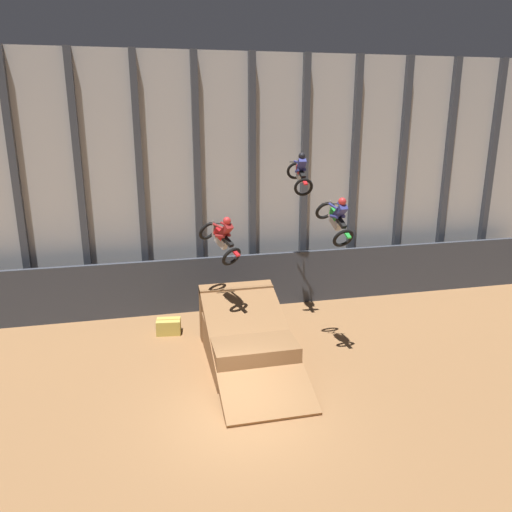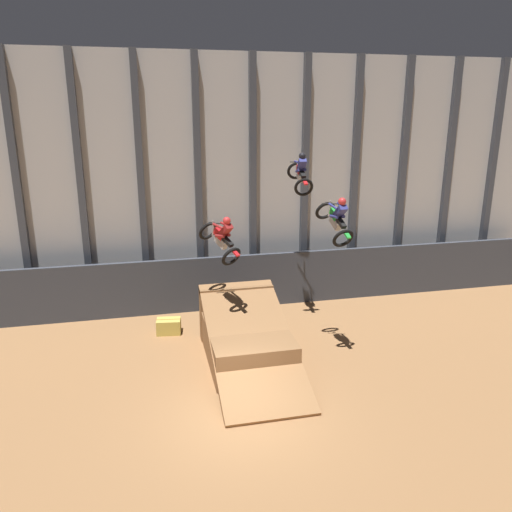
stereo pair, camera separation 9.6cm
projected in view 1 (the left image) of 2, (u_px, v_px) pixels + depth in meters
ground_plane at (243, 419)px, 13.75m from camera, size 60.00×60.00×0.00m
arena_back_wall at (197, 183)px, 21.00m from camera, size 32.00×0.40×10.50m
lower_barrier at (204, 284)px, 20.99m from camera, size 31.36×0.20×2.32m
dirt_ramp at (246, 337)px, 17.06m from camera, size 2.71×5.87×2.18m
rider_bike_left_air at (222, 238)px, 16.55m from camera, size 1.45×1.82×1.69m
rider_bike_center_air at (300, 174)px, 19.13m from camera, size 0.85×1.88×1.65m
rider_bike_right_air at (336, 219)px, 16.40m from camera, size 0.97×1.88×1.69m
hay_bale_trackside at (169, 326)px, 19.00m from camera, size 0.97×0.72×0.57m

